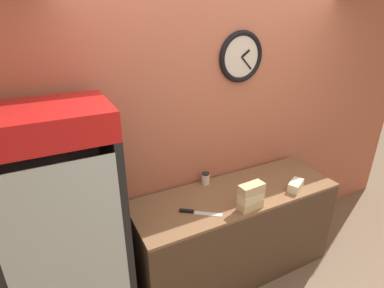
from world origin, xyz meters
name	(u,v)px	position (x,y,z in m)	size (l,w,h in m)	color
wall_back	(217,130)	(0.00, 1.24, 1.36)	(5.20, 0.10, 2.70)	#B7664C
prep_counter	(234,232)	(0.00, 0.87, 0.44)	(1.89, 0.65, 0.89)	#4C3828
beverage_cooler	(63,223)	(-1.42, 0.92, 1.02)	(0.76, 0.64, 1.87)	black
sandwich_stack_bottom	(250,205)	(-0.04, 0.62, 0.93)	(0.22, 0.11, 0.08)	tan
sandwich_stack_middle	(251,197)	(-0.04, 0.62, 1.00)	(0.22, 0.12, 0.08)	beige
sandwich_stack_top	(252,189)	(-0.04, 0.62, 1.08)	(0.22, 0.11, 0.08)	tan
sandwich_flat_left	(296,185)	(0.51, 0.67, 0.93)	(0.20, 0.17, 0.08)	beige
chefs_knife	(195,212)	(-0.47, 0.78, 0.90)	(0.30, 0.23, 0.02)	silver
condiment_jar	(206,178)	(-0.17, 1.13, 0.94)	(0.08, 0.08, 0.11)	silver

